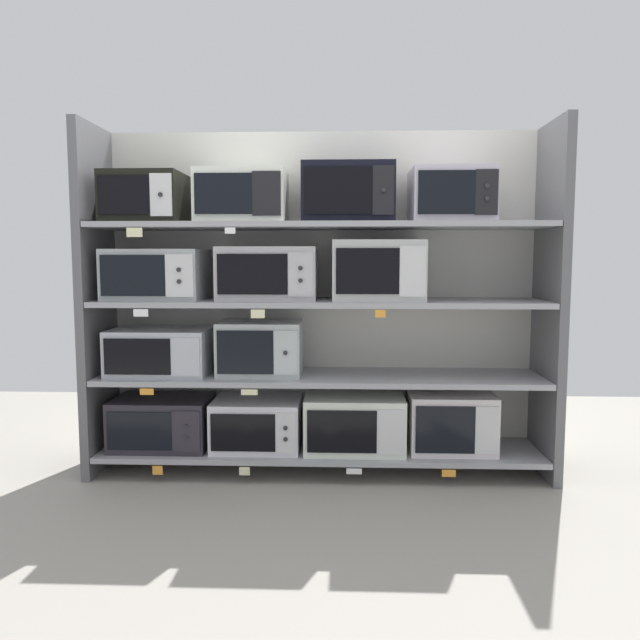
# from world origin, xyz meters

# --- Properties ---
(ground) EXTENTS (6.51, 6.00, 0.02)m
(ground) POSITION_xyz_m (0.00, -1.00, -0.01)
(ground) COLOR gray
(back_panel) EXTENTS (2.71, 0.04, 1.98)m
(back_panel) POSITION_xyz_m (0.00, 0.27, 0.99)
(back_panel) COLOR beige
(back_panel) RESTS_ON ground
(upright_left) EXTENTS (0.05, 0.50, 1.98)m
(upright_left) POSITION_xyz_m (-1.29, 0.00, 0.99)
(upright_left) COLOR #5B5B5E
(upright_left) RESTS_ON ground
(upright_right) EXTENTS (0.05, 0.50, 1.98)m
(upright_right) POSITION_xyz_m (1.29, 0.00, 0.99)
(upright_right) COLOR #5B5B5E
(upright_right) RESTS_ON ground
(shelf_0) EXTENTS (2.51, 0.50, 0.03)m
(shelf_0) POSITION_xyz_m (0.00, 0.00, 0.12)
(shelf_0) COLOR #99999E
(shelf_0) RESTS_ON ground
(microwave_0) EXTENTS (0.55, 0.40, 0.29)m
(microwave_0) POSITION_xyz_m (-0.92, -0.00, 0.28)
(microwave_0) COLOR #2C2730
(microwave_0) RESTS_ON shelf_0
(microwave_1) EXTENTS (0.50, 0.41, 0.28)m
(microwave_1) POSITION_xyz_m (-0.36, -0.00, 0.28)
(microwave_1) COLOR silver
(microwave_1) RESTS_ON shelf_0
(microwave_2) EXTENTS (0.56, 0.43, 0.31)m
(microwave_2) POSITION_xyz_m (0.20, -0.00, 0.29)
(microwave_2) COLOR silver
(microwave_2) RESTS_ON shelf_0
(microwave_3) EXTENTS (0.48, 0.37, 0.33)m
(microwave_3) POSITION_xyz_m (0.75, -0.00, 0.30)
(microwave_3) COLOR silver
(microwave_3) RESTS_ON shelf_0
(price_tag_0) EXTENTS (0.06, 0.00, 0.05)m
(price_tag_0) POSITION_xyz_m (-0.88, -0.25, 0.08)
(price_tag_0) COLOR orange
(price_tag_1) EXTENTS (0.06, 0.00, 0.05)m
(price_tag_1) POSITION_xyz_m (-0.40, -0.25, 0.08)
(price_tag_1) COLOR beige
(price_tag_2) EXTENTS (0.08, 0.00, 0.03)m
(price_tag_2) POSITION_xyz_m (0.19, -0.25, 0.08)
(price_tag_2) COLOR white
(price_tag_3) EXTENTS (0.07, 0.00, 0.04)m
(price_tag_3) POSITION_xyz_m (0.70, -0.25, 0.08)
(price_tag_3) COLOR orange
(shelf_1) EXTENTS (2.51, 0.50, 0.03)m
(shelf_1) POSITION_xyz_m (0.00, 0.00, 0.55)
(shelf_1) COLOR #99999E
(microwave_4) EXTENTS (0.56, 0.40, 0.26)m
(microwave_4) POSITION_xyz_m (-0.92, -0.00, 0.70)
(microwave_4) COLOR #B3B7C0
(microwave_4) RESTS_ON shelf_1
(microwave_5) EXTENTS (0.47, 0.35, 0.31)m
(microwave_5) POSITION_xyz_m (-0.34, -0.00, 0.72)
(microwave_5) COLOR #B7BDBC
(microwave_5) RESTS_ON shelf_1
(price_tag_4) EXTENTS (0.08, 0.00, 0.03)m
(price_tag_4) POSITION_xyz_m (-0.93, -0.25, 0.51)
(price_tag_4) COLOR orange
(price_tag_5) EXTENTS (0.09, 0.00, 0.03)m
(price_tag_5) POSITION_xyz_m (-0.37, -0.25, 0.52)
(price_tag_5) COLOR beige
(shelf_2) EXTENTS (2.51, 0.50, 0.03)m
(shelf_2) POSITION_xyz_m (0.00, 0.00, 0.98)
(shelf_2) COLOR #99999E
(microwave_6) EXTENTS (0.54, 0.43, 0.29)m
(microwave_6) POSITION_xyz_m (-0.93, -0.00, 1.14)
(microwave_6) COLOR #9A9FA3
(microwave_6) RESTS_ON shelf_2
(microwave_7) EXTENTS (0.55, 0.37, 0.30)m
(microwave_7) POSITION_xyz_m (-0.29, -0.00, 1.15)
(microwave_7) COLOR #B7B4B7
(microwave_7) RESTS_ON shelf_2
(microwave_8) EXTENTS (0.50, 0.42, 0.33)m
(microwave_8) POSITION_xyz_m (0.33, -0.00, 1.16)
(microwave_8) COLOR #BABDB9
(microwave_8) RESTS_ON shelf_2
(price_tag_6) EXTENTS (0.08, 0.00, 0.04)m
(price_tag_6) POSITION_xyz_m (-0.95, -0.25, 0.94)
(price_tag_6) COLOR white
(price_tag_7) EXTENTS (0.07, 0.00, 0.05)m
(price_tag_7) POSITION_xyz_m (-0.32, -0.25, 0.94)
(price_tag_7) COLOR beige
(price_tag_8) EXTENTS (0.06, 0.00, 0.04)m
(price_tag_8) POSITION_xyz_m (0.33, -0.25, 0.94)
(price_tag_8) COLOR orange
(shelf_3) EXTENTS (2.51, 0.50, 0.03)m
(shelf_3) POSITION_xyz_m (0.00, 0.00, 1.41)
(shelf_3) COLOR #99999E
(microwave_9) EXTENTS (0.42, 0.40, 0.28)m
(microwave_9) POSITION_xyz_m (-0.98, -0.00, 1.57)
(microwave_9) COLOR black
(microwave_9) RESTS_ON shelf_3
(microwave_10) EXTENTS (0.49, 0.40, 0.29)m
(microwave_10) POSITION_xyz_m (-0.43, -0.00, 1.57)
(microwave_10) COLOR silver
(microwave_10) RESTS_ON shelf_3
(microwave_11) EXTENTS (0.50, 0.39, 0.32)m
(microwave_11) POSITION_xyz_m (0.16, -0.00, 1.59)
(microwave_11) COLOR black
(microwave_11) RESTS_ON shelf_3
(microwave_12) EXTENTS (0.44, 0.43, 0.29)m
(microwave_12) POSITION_xyz_m (0.72, -0.00, 1.57)
(microwave_12) COLOR #BDB4C4
(microwave_12) RESTS_ON shelf_3
(price_tag_9) EXTENTS (0.08, 0.00, 0.05)m
(price_tag_9) POSITION_xyz_m (-0.97, -0.25, 1.37)
(price_tag_9) COLOR beige
(price_tag_10) EXTENTS (0.06, 0.00, 0.03)m
(price_tag_10) POSITION_xyz_m (-0.46, -0.25, 1.38)
(price_tag_10) COLOR white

